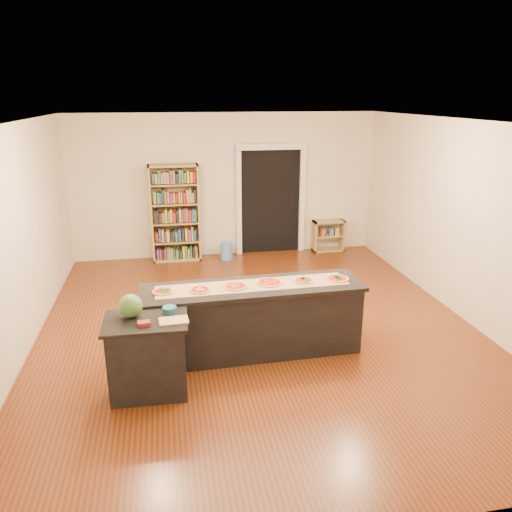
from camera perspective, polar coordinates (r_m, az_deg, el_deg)
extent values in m
cube|color=beige|center=(6.57, 0.32, 2.79)|extent=(6.00, 7.00, 2.80)
cube|color=#652F11|center=(7.06, 0.30, -8.21)|extent=(6.00, 7.00, 0.01)
cube|color=white|center=(6.34, 0.34, 15.05)|extent=(6.00, 7.00, 0.01)
cube|color=black|center=(10.15, 1.64, 6.22)|extent=(1.20, 0.02, 2.10)
cube|color=silver|center=(9.99, -1.98, 6.03)|extent=(0.10, 0.08, 2.10)
cube|color=silver|center=(10.26, 5.27, 6.28)|extent=(0.10, 0.08, 2.10)
cube|color=silver|center=(9.93, 1.75, 12.39)|extent=(1.40, 0.08, 0.12)
cube|color=black|center=(6.28, -0.34, -7.44)|extent=(2.64, 0.66, 0.85)
cube|color=black|center=(6.10, -0.34, -3.64)|extent=(2.72, 0.74, 0.05)
cube|color=black|center=(5.62, -12.22, -11.30)|extent=(0.80, 0.56, 0.83)
cube|color=black|center=(5.42, -12.52, -7.30)|extent=(0.88, 0.64, 0.04)
cube|color=tan|center=(9.76, -9.22, 4.84)|extent=(0.94, 0.33, 1.87)
cube|color=tan|center=(10.47, 8.26, 2.32)|extent=(0.65, 0.28, 0.65)
cylinder|color=#588FC6|center=(9.86, -3.41, 0.60)|extent=(0.24, 0.24, 0.35)
cube|color=#A07E52|center=(6.11, -0.38, -3.36)|extent=(2.37, 0.49, 0.00)
sphere|color=#144214|center=(5.46, -14.14, -5.56)|extent=(0.25, 0.25, 0.25)
cube|color=tan|center=(5.31, -9.39, -7.31)|extent=(0.31, 0.22, 0.02)
cube|color=maroon|center=(5.28, -12.69, -7.54)|extent=(0.13, 0.10, 0.05)
cylinder|color=#195966|center=(5.54, -9.84, -6.03)|extent=(0.15, 0.15, 0.06)
cylinder|color=tan|center=(6.00, -10.61, -4.01)|extent=(0.26, 0.26, 0.02)
cylinder|color=#A5190C|center=(5.99, -10.62, -3.93)|extent=(0.22, 0.22, 0.00)
cylinder|color=tan|center=(5.98, -6.43, -3.88)|extent=(0.25, 0.25, 0.02)
cylinder|color=#A5190C|center=(5.97, -6.43, -3.80)|extent=(0.21, 0.21, 0.00)
cylinder|color=tan|center=(6.05, -2.36, -3.48)|extent=(0.29, 0.29, 0.02)
cylinder|color=#A5190C|center=(6.05, -2.36, -3.40)|extent=(0.24, 0.24, 0.00)
cylinder|color=tan|center=(6.17, 1.55, -3.03)|extent=(0.31, 0.31, 0.02)
cylinder|color=#A5190C|center=(6.17, 1.55, -2.95)|extent=(0.25, 0.25, 0.00)
cylinder|color=tan|center=(6.26, 5.48, -2.81)|extent=(0.26, 0.26, 0.02)
cylinder|color=#A5190C|center=(6.26, 5.48, -2.74)|extent=(0.22, 0.22, 0.00)
cylinder|color=tan|center=(6.38, 9.26, -2.56)|extent=(0.29, 0.29, 0.02)
cylinder|color=#A5190C|center=(6.38, 9.27, -2.49)|extent=(0.24, 0.24, 0.00)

